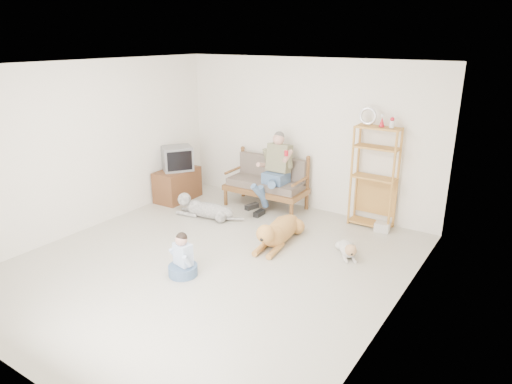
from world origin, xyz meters
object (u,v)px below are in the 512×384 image
Objects in this scene: etagere at (374,176)px; golden_retriever at (278,231)px; loveseat at (268,181)px; tv_stand at (177,185)px.

golden_retriever is at bearing -122.93° from etagere.
golden_retriever is (-0.94, -1.46, -0.67)m from etagere.
loveseat is 1.66× the size of tv_stand.
golden_retriever is at bearing -15.18° from tv_stand.
tv_stand is at bearing 159.51° from golden_retriever.
etagere is at bearing 49.82° from golden_retriever.
golden_retriever is (1.00, -1.28, -0.29)m from loveseat.
etagere is at bearing 10.98° from tv_stand.
loveseat is 1.99m from etagere.
loveseat is at bearing 120.70° from golden_retriever.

